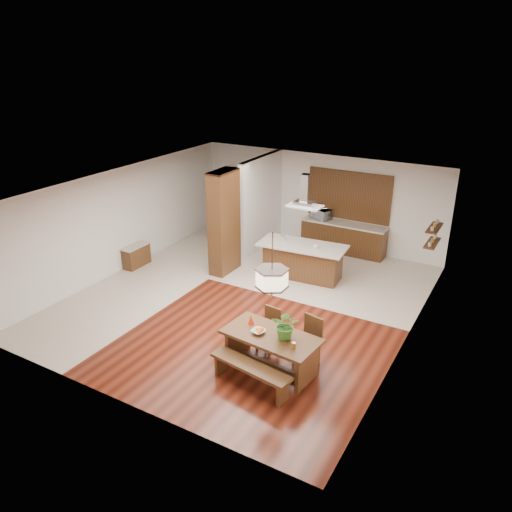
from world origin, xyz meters
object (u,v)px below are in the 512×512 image
Objects in this scene: microwave at (321,214)px; kitchen_island at (302,260)px; dining_chair_right at (307,342)px; foliage_plant at (286,325)px; hallway_console at (136,256)px; dining_table at (271,344)px; dining_bench at (250,376)px; island_cup at (316,246)px; range_hood at (305,191)px; pendant_lantern at (272,266)px; dining_chair_left at (268,329)px; fruit_bowl at (258,331)px.

kitchen_island is at bearing -62.25° from microwave.
dining_chair_right is 1.76× the size of foliage_plant.
hallway_console is 0.36× the size of kitchen_island.
dining_bench is at bearing -95.83° from dining_table.
microwave is at bearing 123.90° from dining_chair_right.
island_cup reaches higher than dining_bench.
hallway_console is at bearing -118.65° from microwave.
dining_bench is 1.88× the size of range_hood.
range_hood is at bearing 106.85° from pendant_lantern.
pendant_lantern is at bearing -49.75° from dining_chair_left.
pendant_lantern is 1.21m from foliage_plant.
kitchen_island is (-1.27, 4.20, -0.08)m from dining_table.
dining_bench is 7.41m from microwave.
microwave is at bearing 96.45° from kitchen_island.
range_hood is (-1.80, 3.68, 1.96)m from dining_chair_right.
pendant_lantern is (0.07, 0.68, 2.01)m from dining_bench.
hallway_console is at bearing 156.61° from dining_table.
foliage_plant is (0.36, 0.71, 0.83)m from dining_bench.
dining_chair_left reaches higher than hallway_console.
microwave is at bearing 44.75° from hallway_console.
foliage_plant reaches higher than dining_chair_left.
range_hood is at bearing 85.30° from kitchen_island.
hallway_console is at bearing -159.11° from range_hood.
pendant_lantern reaches higher than hallway_console.
foliage_plant reaches higher than dining_chair_right.
pendant_lantern is at bearing -78.19° from island_cup.
pendant_lantern is 9.70× the size of island_cup.
foliage_plant reaches higher than dining_table.
dining_table is (5.76, -2.49, 0.26)m from hallway_console.
dining_chair_left is at bearing -81.15° from kitchen_island.
microwave is (-0.45, 2.29, 0.61)m from kitchen_island.
dining_chair_left is (5.35, -1.87, 0.14)m from hallway_console.
pendant_lantern is 4.98× the size of fruit_bowl.
dining_bench is at bearing -68.48° from dining_chair_left.
range_hood reaches higher than fruit_bowl.
island_cup is at bearing -15.34° from range_hood.
dining_chair_left is 0.90× the size of dining_chair_right.
dining_chair_left is (-0.34, 1.30, 0.22)m from dining_bench.
pendant_lantern reaches higher than kitchen_island.
microwave reaches higher than dining_chair_left.
dining_bench is 1.37m from dining_chair_right.
dining_table is at bearing 13.96° from fruit_bowl.
foliage_plant reaches higher than fruit_bowl.
fruit_bowl is 4.40m from kitchen_island.
fruit_bowl is 4.20m from island_cup.
pendant_lantern is 4.35m from island_cup.
microwave is at bearing 104.88° from dining_table.
kitchen_island is 2.41m from microwave.
range_hood reaches higher than kitchen_island.
dining_chair_right reaches higher than dining_bench.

